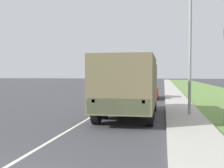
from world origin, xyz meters
TOP-DOWN VIEW (x-y plane):
  - ground_plane at (0.00, 40.00)m, footprint 180.00×180.00m
  - lane_centre_stripe at (0.00, 40.00)m, footprint 0.12×120.00m
  - sidewalk_right at (4.50, 40.00)m, footprint 1.80×120.00m
  - grass_strip_right at (8.90, 40.00)m, footprint 7.00×120.00m
  - military_truck at (1.83, 9.49)m, footprint 2.51×6.78m
  - car_nearest_ahead at (2.09, 20.29)m, footprint 1.90×3.96m
  - car_second_ahead at (-1.54, 33.38)m, footprint 1.86×4.37m
  - car_third_ahead at (-2.12, 46.25)m, footprint 1.83×4.34m
  - lamp_post at (4.54, 10.34)m, footprint 1.69×0.24m

SIDE VIEW (x-z plane):
  - ground_plane at x=0.00m, z-range 0.00..0.00m
  - lane_centre_stripe at x=0.00m, z-range 0.00..0.00m
  - grass_strip_right at x=8.90m, z-range 0.00..0.02m
  - sidewalk_right at x=4.50m, z-range 0.00..0.12m
  - car_nearest_ahead at x=2.09m, z-range -0.08..1.46m
  - car_second_ahead at x=-1.54m, z-range -0.08..1.48m
  - car_third_ahead at x=-2.12m, z-range -0.08..1.52m
  - military_truck at x=1.83m, z-range 0.18..3.07m
  - lamp_post at x=4.54m, z-range 0.79..7.82m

